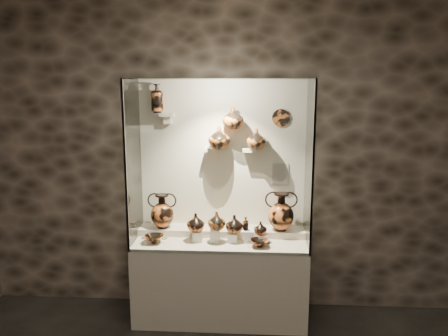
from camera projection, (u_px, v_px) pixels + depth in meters
The scene contains 35 objects.
wall_back at pixel (222, 158), 4.49m from camera, with size 5.00×0.02×3.20m, color #2C251B.
plinth at pixel (220, 280), 4.40m from camera, with size 1.70×0.60×0.80m, color beige.
front_tier at pixel (220, 241), 4.33m from camera, with size 1.68×0.58×0.03m, color beige.
rear_tier at pixel (222, 232), 4.49m from camera, with size 1.70×0.25×0.10m, color beige.
back_panel at pixel (222, 158), 4.49m from camera, with size 1.70×0.03×1.60m, color beige.
glass_front at pixel (218, 170), 3.89m from camera, with size 1.70×0.01×1.60m, color white.
glass_left at pixel (133, 163), 4.23m from camera, with size 0.01×0.60×1.60m, color white.
glass_right at pixel (309, 165), 4.13m from camera, with size 0.01×0.60×1.60m, color white.
glass_top at pixel (220, 79), 4.03m from camera, with size 1.70×0.60×0.01m, color white.
frame_post_left at pixel (125, 168), 3.94m from camera, with size 0.02×0.02×1.60m, color gray.
frame_post_right at pixel (313, 171), 3.84m from camera, with size 0.02×0.02×1.60m, color gray.
pedestal_a at pixel (198, 237), 4.28m from camera, with size 0.09×0.09×0.10m, color silver.
pedestal_b at pixel (215, 235), 4.26m from camera, with size 0.09×0.09×0.13m, color silver.
pedestal_c at pixel (232, 238), 4.26m from camera, with size 0.09×0.09×0.09m, color silver.
pedestal_d at pixel (249, 237), 4.25m from camera, with size 0.09×0.09×0.12m, color silver.
pedestal_e at pixel (263, 239), 4.24m from camera, with size 0.09×0.09×0.08m, color silver.
bracket_ul at pixel (167, 115), 4.36m from camera, with size 0.14×0.12×0.04m, color beige.
bracket_ca at pixel (212, 150), 4.40m from camera, with size 0.14×0.12×0.04m, color beige.
bracket_cb at pixel (232, 130), 4.35m from camera, with size 0.10×0.12×0.04m, color beige.
bracket_cc at pixel (250, 150), 4.38m from camera, with size 0.14×0.12×0.04m, color beige.
amphora_left at pixel (162, 211), 4.45m from camera, with size 0.28×0.28×0.35m, color #CC6127, non-canonical shape.
amphora_right at pixel (281, 212), 4.37m from camera, with size 0.31×0.31×0.39m, color #CC6127, non-canonical shape.
jug_a at pixel (196, 222), 4.26m from camera, with size 0.17×0.17×0.18m, color #CC6127.
jug_b at pixel (217, 221), 4.22m from camera, with size 0.17×0.17×0.18m, color #9C4E1B.
jug_c at pixel (234, 224), 4.25m from camera, with size 0.17×0.17×0.18m, color #CC6127.
jug_e at pixel (260, 228), 4.24m from camera, with size 0.13×0.13×0.13m, color #CC6127.
lekythos_small at pixel (246, 223), 4.24m from camera, with size 0.06×0.06×0.15m, color #9C4E1B, non-canonical shape.
kylix_left at pixel (154, 238), 4.24m from camera, with size 0.24×0.20×0.09m, color #9C4E1B, non-canonical shape.
kylix_right at pixel (259, 242), 4.14m from camera, with size 0.22×0.19×0.09m, color #CC6127, non-canonical shape.
lekythos_tall at pixel (157, 96), 4.32m from camera, with size 0.13×0.13×0.33m, color #CC6127, non-canonical shape.
ovoid_vase_a at pixel (219, 138), 4.31m from camera, with size 0.22×0.22×0.23m, color #9C4E1B.
ovoid_vase_b at pixel (233, 118), 4.27m from camera, with size 0.21×0.21×0.22m, color #9C4E1B.
ovoid_vase_c at pixel (256, 139), 4.31m from camera, with size 0.19×0.19×0.20m, color #9C4E1B.
wall_plate at pixel (281, 118), 4.35m from camera, with size 0.18×0.18×0.02m, color #A55320.
info_placard at pixel (280, 174), 4.46m from camera, with size 0.16×0.01×0.22m, color beige.
Camera 1 is at (0.29, -1.92, 2.35)m, focal length 35.00 mm.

